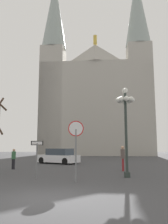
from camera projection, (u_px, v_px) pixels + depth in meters
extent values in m
plane|color=#424244|center=(47.00, 200.00, 7.73)|extent=(120.00, 120.00, 0.00)
cube|color=#ADA89E|center=(96.00, 111.00, 46.71)|extent=(21.70, 12.60, 17.39)
pyramid|color=#ADA89E|center=(95.00, 53.00, 43.70)|extent=(7.46, 2.51, 3.50)
cylinder|color=gold|center=(95.00, 40.00, 44.08)|extent=(0.70, 0.70, 1.80)
cube|color=#ADA89E|center=(53.00, 101.00, 44.30)|extent=(4.70, 4.70, 20.76)
cone|color=gray|center=(54.00, 13.00, 46.93)|extent=(4.84, 4.84, 15.53)
cube|color=#ADA89E|center=(140.00, 99.00, 42.93)|extent=(4.70, 4.70, 20.76)
cone|color=gray|center=(137.00, 9.00, 45.55)|extent=(4.84, 4.84, 15.53)
cylinder|color=slate|center=(76.00, 155.00, 11.58)|extent=(0.08, 0.08, 2.62)
cylinder|color=red|center=(76.00, 129.00, 11.77)|extent=(0.79, 0.13, 0.79)
cylinder|color=white|center=(76.00, 129.00, 11.75)|extent=(0.69, 0.08, 0.70)
cylinder|color=slate|center=(37.00, 161.00, 12.81)|extent=(0.07, 0.07, 1.94)
cube|color=black|center=(37.00, 143.00, 12.95)|extent=(0.66, 0.24, 0.24)
cube|color=white|center=(37.00, 143.00, 12.93)|extent=(0.55, 0.18, 0.17)
cylinder|color=#2D3833|center=(126.00, 134.00, 13.50)|extent=(0.16, 0.16, 4.91)
cylinder|color=#2D3833|center=(127.00, 175.00, 13.17)|extent=(0.36, 0.36, 0.30)
sphere|color=white|center=(125.00, 91.00, 13.88)|extent=(0.34, 0.34, 0.34)
sphere|color=white|center=(132.00, 100.00, 13.79)|extent=(0.31, 0.31, 0.31)
cylinder|color=#2D3833|center=(129.00, 100.00, 13.80)|extent=(0.05, 0.42, 0.05)
sphere|color=white|center=(129.00, 101.00, 14.09)|extent=(0.31, 0.31, 0.31)
cylinder|color=#2D3833|center=(127.00, 100.00, 13.94)|extent=(0.33, 0.33, 0.05)
sphere|color=white|center=(124.00, 101.00, 14.21)|extent=(0.31, 0.31, 0.31)
cylinder|color=#2D3833|center=(125.00, 101.00, 14.01)|extent=(0.42, 0.05, 0.05)
sphere|color=white|center=(120.00, 101.00, 14.10)|extent=(0.31, 0.31, 0.31)
cylinder|color=#2D3833|center=(122.00, 100.00, 13.95)|extent=(0.33, 0.33, 0.05)
sphere|color=white|center=(118.00, 100.00, 13.81)|extent=(0.31, 0.31, 0.31)
cylinder|color=#2D3833|center=(122.00, 100.00, 13.80)|extent=(0.05, 0.42, 0.05)
sphere|color=white|center=(121.00, 99.00, 13.51)|extent=(0.31, 0.31, 0.31)
cylinder|color=#2D3833|center=(123.00, 99.00, 13.66)|extent=(0.33, 0.33, 0.05)
sphere|color=white|center=(126.00, 99.00, 13.39)|extent=(0.31, 0.31, 0.31)
cylinder|color=#2D3833|center=(126.00, 99.00, 13.60)|extent=(0.42, 0.05, 0.05)
sphere|color=white|center=(131.00, 99.00, 13.51)|extent=(0.31, 0.31, 0.31)
cylinder|color=#2D3833|center=(128.00, 99.00, 13.65)|extent=(0.33, 0.33, 0.05)
cylinder|color=#473323|center=(0.00, 104.00, 14.82)|extent=(0.86, 0.68, 0.86)
cube|color=silver|center=(58.00, 158.00, 23.38)|extent=(4.60, 3.65, 0.71)
cube|color=#333D47|center=(60.00, 152.00, 23.38)|extent=(2.87, 2.58, 0.64)
cylinder|color=black|center=(42.00, 160.00, 23.38)|extent=(0.67, 0.50, 0.64)
cylinder|color=black|center=(52.00, 160.00, 24.77)|extent=(0.67, 0.50, 0.64)
cylinder|color=black|center=(65.00, 161.00, 21.94)|extent=(0.67, 0.50, 0.64)
cylinder|color=black|center=(74.00, 160.00, 23.33)|extent=(0.67, 0.50, 0.64)
cylinder|color=black|center=(12.00, 164.00, 17.76)|extent=(0.12, 0.12, 0.77)
cylinder|color=black|center=(14.00, 164.00, 17.70)|extent=(0.12, 0.12, 0.77)
cylinder|color=#33663F|center=(14.00, 155.00, 17.82)|extent=(0.32, 0.32, 0.58)
sphere|color=tan|center=(14.00, 150.00, 17.88)|extent=(0.21, 0.21, 0.21)
cylinder|color=maroon|center=(123.00, 165.00, 16.53)|extent=(0.12, 0.12, 0.88)
cylinder|color=maroon|center=(123.00, 165.00, 16.39)|extent=(0.12, 0.12, 0.88)
cylinder|color=#594C47|center=(123.00, 154.00, 16.57)|extent=(0.32, 0.32, 0.66)
sphere|color=tan|center=(123.00, 148.00, 16.64)|extent=(0.24, 0.24, 0.24)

